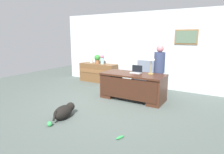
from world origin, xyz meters
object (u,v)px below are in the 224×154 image
Objects in this scene: desk at (132,86)px; potted_plant at (97,59)px; laptop at (136,71)px; dog_toy_bone at (120,137)px; armchair at (144,78)px; desk_lamp at (151,58)px; dog_lying at (64,111)px; dog_toy_ball at (50,124)px; vase_with_flowers at (102,58)px; vase_empty at (91,60)px; person_standing at (159,71)px; credenza at (98,73)px.

potted_plant reaches higher than desk.
laptop is 1.69× the size of dog_toy_bone.
desk_lamp is (0.52, -0.80, 0.77)m from armchair.
armchair is 3.14m from dog_lying.
potted_plant is 4.23m from dog_toy_ball.
vase_with_flowers is at bearing 108.16° from dog_toy_ball.
dog_toy_bone is (0.32, -2.40, -1.21)m from desk_lamp.
vase_with_flowers reaches higher than vase_empty.
person_standing is 0.71m from laptop.
dog_toy_ball is (-0.71, -2.51, -0.37)m from desk.
person_standing is at bearing 63.19° from dog_lying.
laptop is at bearing -172.81° from desk_lamp.
dog_lying is (-0.71, -3.04, -0.31)m from armchair.
desk is at bearing -28.24° from vase_empty.
vase_with_flowers is at bearing 128.02° from dog_toy_bone.
dog_toy_bone is (0.84, -3.20, -0.44)m from armchair.
potted_plant is at bearing 152.21° from laptop.
vase_with_flowers reaches higher than dog_lying.
vase_empty is at bearing 151.76° from desk.
credenza is (-2.17, 1.35, -0.05)m from desk.
desk is at bearing -31.38° from potted_plant.
credenza is 4.92× the size of laptop.
vase_with_flowers reaches higher than armchair.
desk is 9.72× the size of dog_toy_bone.
person_standing is at bearing -13.22° from vase_empty.
desk_lamp is at bearing 97.70° from dog_toy_bone.
person_standing reaches higher than credenza.
vase_with_flowers is at bearing 0.41° from credenza.
vase_with_flowers is at bearing 145.68° from desk.
person_standing reaches higher than dog_toy_bone.
potted_plant reaches higher than dog_toy_ball.
armchair is 2.01m from vase_with_flowers.
armchair is 3.60m from dog_toy_ball.
potted_plant is at bearing 111.27° from dog_toy_ball.
dog_toy_bone is at bearing -75.25° from armchair.
armchair is 0.65× the size of person_standing.
dog_lying is at bearing -116.81° from person_standing.
person_standing is at bearing 67.63° from dog_toy_ball.
vase_empty is (-2.55, 1.18, 0.04)m from laptop.
person_standing reaches higher than laptop.
desk is 2.50× the size of dog_lying.
laptop reaches higher than dog_lying.
desk reaches higher than dog_toy_bone.
dog_toy_ball reaches higher than dog_toy_bone.
dog_lying is at bearing -67.32° from credenza.
dog_toy_bone is (0.21, -2.81, -0.79)m from person_standing.
dog_toy_bone is at bearing -50.03° from credenza.
credenza is 4.37× the size of potted_plant.
dog_toy_ball is at bearing -69.21° from credenza.
desk is 2.18m from dog_lying.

